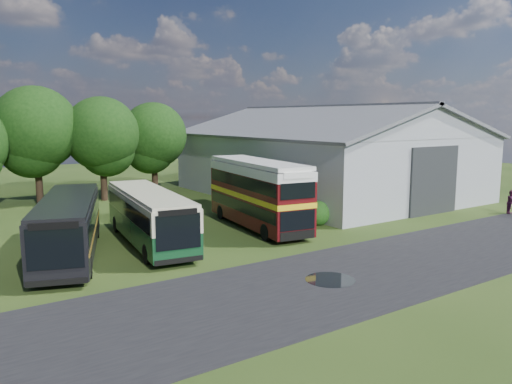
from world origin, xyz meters
TOP-DOWN VIEW (x-y plane):
  - ground at (0.00, 0.00)m, footprint 120.00×120.00m
  - asphalt_road at (3.00, -3.00)m, footprint 60.00×8.00m
  - puddle at (-1.50, -3.00)m, footprint 2.20×2.20m
  - storage_shed at (15.00, 15.98)m, footprint 18.80×24.80m
  - tree_mid at (-8.00, 24.80)m, footprint 6.80×6.80m
  - tree_right_a at (-3.00, 23.80)m, footprint 6.26×6.26m
  - tree_right_b at (2.00, 24.60)m, footprint 5.98×5.98m
  - shrub_front at (5.60, 6.00)m, footprint 1.70×1.70m
  - shrub_mid at (5.60, 8.00)m, footprint 1.60×1.60m
  - shrub_back at (5.60, 10.00)m, footprint 1.80×1.80m
  - bus_green_single at (-5.57, 7.49)m, footprint 3.99×11.11m
  - bus_maroon_double at (1.86, 7.55)m, footprint 3.99×10.39m
  - bus_dark_single at (-9.98, 7.26)m, footprint 6.05×11.33m
  - visitor_b at (19.92, 0.74)m, footprint 0.98×0.84m

SIDE VIEW (x-z plane):
  - ground at x=0.00m, z-range 0.00..0.00m
  - asphalt_road at x=3.00m, z-range -0.01..0.01m
  - puddle at x=-1.50m, z-range -0.01..0.01m
  - shrub_front at x=5.60m, z-range -0.85..0.85m
  - shrub_mid at x=5.60m, z-range -0.80..0.80m
  - shrub_back at x=5.60m, z-range -0.90..0.90m
  - visitor_b at x=19.92m, z-range 0.00..1.77m
  - bus_green_single at x=-5.57m, z-range 0.10..3.09m
  - bus_dark_single at x=-9.98m, z-range 0.10..3.16m
  - bus_maroon_double at x=1.86m, z-range 0.00..4.35m
  - storage_shed at x=15.00m, z-range 0.09..8.24m
  - tree_right_b at x=2.00m, z-range 1.21..9.66m
  - tree_right_a at x=-3.00m, z-range 1.27..10.10m
  - tree_mid at x=-8.00m, z-range 1.38..10.98m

